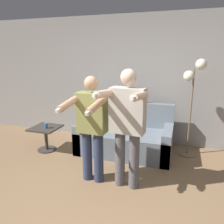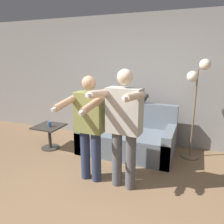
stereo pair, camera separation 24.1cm
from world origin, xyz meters
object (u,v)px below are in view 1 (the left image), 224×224
Objects in this scene: couch at (125,137)px; floor_lamp at (193,86)px; person_left at (91,124)px; side_table at (46,133)px; cup at (46,126)px; cat at (137,98)px; person_right at (127,122)px.

couch is 1.54m from floor_lamp.
couch is 1.13× the size of person_left.
cup is at bearing -42.81° from side_table.
person_left is 15.26× the size of cup.
cat is 0.23× the size of floor_lamp.
floor_lamp is 2.86m from side_table.
cup is (-1.73, 0.67, -0.43)m from person_right.
side_table is at bearing 152.59° from person_left.
couch is 0.99× the size of floor_lamp.
person_left is 1.96m from floor_lamp.
person_right is 1.63m from floor_lamp.
cat is 1.83m from cup.
couch is at bearing -112.53° from cat.
couch is at bearing 82.26° from person_left.
person_right is at bearing -74.95° from couch.
floor_lamp reaches higher than cup.
cat is (0.14, 0.35, 0.72)m from couch.
person_right reaches higher than person_left.
floor_lamp is (0.84, 1.36, 0.33)m from person_right.
floor_lamp is at bearing 10.48° from couch.
cup is at bearing 153.29° from person_left.
person_right is at bearing -83.69° from cat.
person_left reaches higher than cup.
cat is (-0.16, 1.49, 0.04)m from person_right.
person_left reaches higher than cat.
couch reaches higher than side_table.
couch is 1.31m from person_left.
person_left is at bearing -29.64° from side_table.
cup is at bearing -161.65° from couch.
person_right is (0.51, 0.00, 0.08)m from person_left.
person_right reaches higher than cup.
side_table is at bearing 162.17° from person_right.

